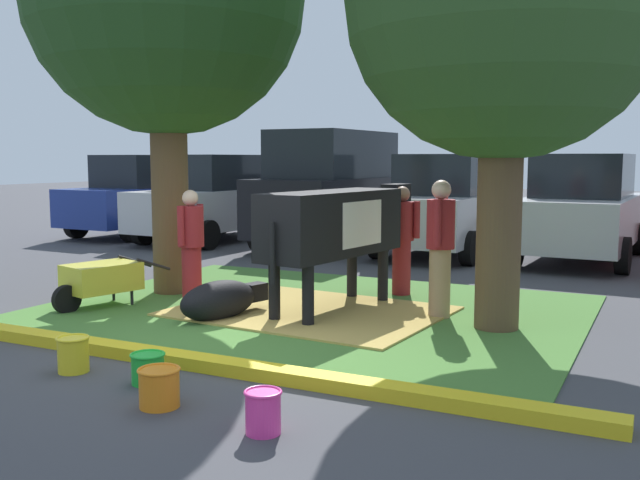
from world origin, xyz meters
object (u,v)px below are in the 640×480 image
person_handler (191,244)px  bucket_yellow (73,354)px  cow_holstein (337,224)px  sedan_silver (214,199)px  calf_lying (221,300)px  suv_dark_grey (334,189)px  sedan_red (448,205)px  bucket_orange (159,387)px  bucket_pink (263,411)px  person_visitor_far (440,245)px  bucket_green (148,368)px  person_visitor_near (402,238)px  hatchback_white (582,209)px  sedan_blue (144,196)px  shade_tree_right (505,0)px  wheelbarrow (100,278)px

person_handler → bucket_yellow: bearing=-74.0°
cow_holstein → sedan_silver: (-5.87, 5.78, -0.13)m
cow_holstein → calf_lying: bearing=-134.0°
cow_holstein → calf_lying: 1.74m
bucket_yellow → suv_dark_grey: bearing=101.0°
cow_holstein → sedan_red: size_ratio=0.70×
bucket_orange → bucket_pink: bearing=-6.1°
person_visitor_far → bucket_orange: person_visitor_far is taller
sedan_red → cow_holstein: bearing=-87.1°
bucket_green → bucket_orange: (0.46, -0.42, 0.02)m
sedan_red → person_handler: bearing=-103.6°
person_visitor_near → person_visitor_far: size_ratio=0.92×
bucket_green → sedan_silver: sedan_silver is taller
bucket_pink → hatchback_white: hatchback_white is taller
cow_holstein → person_handler: size_ratio=2.04×
sedan_silver → person_visitor_near: bearing=-35.4°
sedan_blue → calf_lying: bearing=-45.1°
calf_lying → sedan_silver: 8.42m
sedan_blue → cow_holstein: bearing=-36.7°
bucket_green → bucket_orange: bucket_orange is taller
person_visitor_far → bucket_pink: person_visitor_far is taller
sedan_blue → bucket_pink: bearing=-46.7°
shade_tree_right → sedan_blue: shade_tree_right is taller
calf_lying → bucket_pink: calf_lying is taller
shade_tree_right → bucket_pink: shade_tree_right is taller
person_visitor_far → hatchback_white: (0.95, 6.02, 0.08)m
bucket_orange → person_visitor_far: bearing=75.2°
wheelbarrow → bucket_green: 3.46m
person_visitor_far → bucket_pink: 4.16m
calf_lying → sedan_red: sedan_red is taller
sedan_blue → sedan_silver: 2.41m
shade_tree_right → suv_dark_grey: size_ratio=1.16×
sedan_blue → shade_tree_right: bearing=-31.3°
cow_holstein → hatchback_white: bearing=69.9°
shade_tree_right → wheelbarrow: size_ratio=3.37×
cow_holstein → person_handler: (-1.89, -0.51, -0.30)m
cow_holstein → person_visitor_near: 1.41m
sedan_blue → sedan_red: bearing=-0.9°
sedan_silver → sedan_red: 5.57m
calf_lying → wheelbarrow: (-1.80, -0.12, 0.15)m
person_handler → sedan_red: bearing=76.4°
person_visitor_far → sedan_red: 6.10m
sedan_blue → bucket_yellow: bearing=-53.1°
bucket_yellow → bucket_green: size_ratio=1.07×
bucket_green → person_visitor_near: bearing=82.8°
person_visitor_near → wheelbarrow: (-3.23, -2.52, -0.44)m
person_visitor_far → suv_dark_grey: suv_dark_grey is taller
sedan_blue → person_visitor_near: bearing=-29.2°
bucket_green → sedan_red: bearing=90.6°
cow_holstein → bucket_orange: cow_holstein is taller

